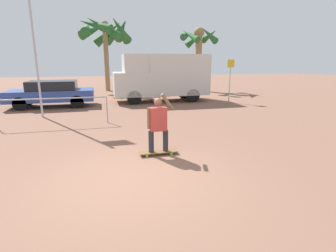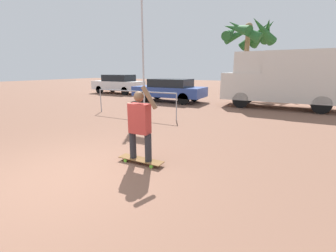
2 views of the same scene
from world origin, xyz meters
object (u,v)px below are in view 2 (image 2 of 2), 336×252
Objects in this scene: skateboard at (141,160)px; palm_tree_center_background at (249,33)px; parked_car_white at (118,84)px; flagpole at (144,33)px; parked_car_blue at (170,89)px; camper_van at (285,78)px; person_skateboarder at (140,122)px.

skateboard is 16.92m from palm_tree_center_background.
parked_car_white is 8.63m from flagpole.
skateboard is 8.00m from flagpole.
skateboard is at bearing -65.89° from parked_car_blue.
camper_van is at bearing -66.33° from palm_tree_center_background.
flagpole is at bearing -40.22° from parked_car_white.
parked_car_white is at bearing 131.90° from person_skateboarder.
flagpole is (-3.89, 6.01, 3.56)m from skateboard.
parked_car_blue is at bearing -21.53° from parked_car_white.
camper_van is 1.29× the size of parked_car_blue.
camper_van is 6.37m from parked_car_blue.
flagpole is (-6.23, -3.34, 2.10)m from camper_van.
palm_tree_center_background is 10.78m from flagpole.
person_skateboarder is at bearing 180.00° from skateboard.
person_skateboarder reaches higher than skateboard.
skateboard is 9.71m from parked_car_blue.
skateboard is at bearing -104.05° from camper_van.
parked_car_blue is at bearing 114.11° from person_skateboarder.
person_skateboarder is 0.24× the size of flagpole.
camper_van reaches higher than person_skateboarder.
parked_car_white is (-10.12, 11.27, 0.73)m from skateboard.
palm_tree_center_background is at bearing 92.39° from person_skateboarder.
person_skateboarder is 7.67m from flagpole.
camper_van is 1.30× the size of parked_car_white.
palm_tree_center_background reaches higher than parked_car_blue.
camper_van is 8.18m from palm_tree_center_background.
person_skateboarder is 0.26× the size of palm_tree_center_background.
parked_car_white is at bearing -152.24° from palm_tree_center_background.
palm_tree_center_background is (9.44, 4.97, 3.94)m from parked_car_white.
flagpole reaches higher than skateboard.
parked_car_white is (-10.12, 11.27, -0.08)m from person_skateboarder.
palm_tree_center_background is at bearing 66.08° from parked_car_blue.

